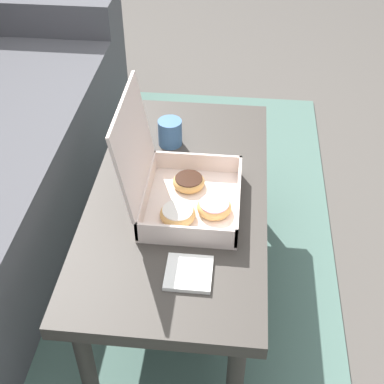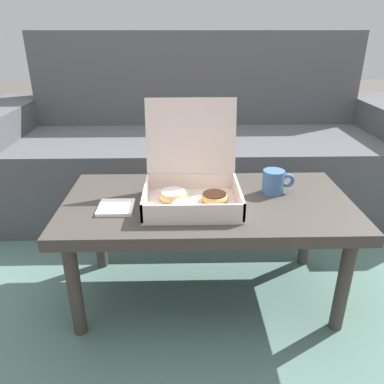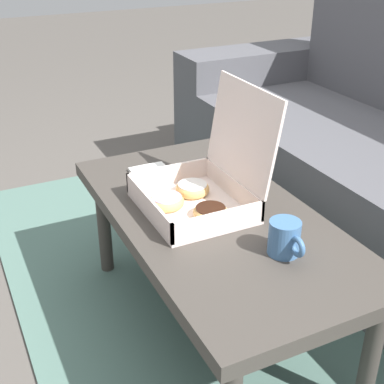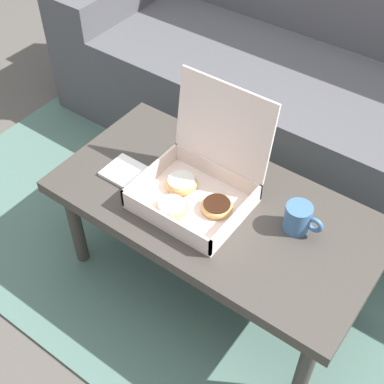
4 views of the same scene
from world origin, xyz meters
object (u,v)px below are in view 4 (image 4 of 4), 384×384
(couch, at_px, (335,93))
(coffee_mug, at_px, (299,218))
(coffee_table, at_px, (215,213))
(pastry_box, at_px, (198,182))

(couch, bearing_deg, coffee_mug, -73.13)
(coffee_table, height_order, coffee_mug, coffee_mug)
(couch, distance_m, pastry_box, 0.86)
(couch, bearing_deg, pastry_box, -93.84)
(coffee_table, bearing_deg, coffee_mug, 13.16)
(coffee_table, relative_size, pastry_box, 3.03)
(couch, relative_size, coffee_mug, 20.25)
(coffee_mug, bearing_deg, coffee_table, -166.84)
(coffee_table, distance_m, pastry_box, 0.12)
(pastry_box, distance_m, coffee_mug, 0.30)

